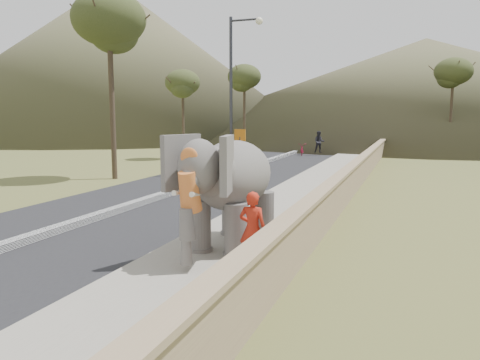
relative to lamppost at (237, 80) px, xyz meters
name	(u,v)px	position (x,y,z in m)	size (l,w,h in m)	color
ground	(101,350)	(4.69, -17.68, -4.87)	(160.00, 160.00, 0.00)	olive
road	(156,200)	(-0.31, -7.68, -4.86)	(7.00, 120.00, 0.03)	black
median	(156,197)	(-0.31, -7.68, -4.76)	(0.35, 120.00, 0.22)	black
walkway	(287,208)	(4.69, -7.68, -4.80)	(3.00, 120.00, 0.15)	#9E9687
parapet	(337,197)	(6.34, -7.68, -4.32)	(0.30, 120.00, 1.10)	tan
lamppost	(237,80)	(0.00, 0.00, 0.00)	(1.76, 0.36, 8.00)	#2E2D32
signboard	(240,144)	(0.19, -0.02, -3.23)	(0.60, 0.08, 2.40)	#2D2D33
hill_left	(115,60)	(-33.31, 37.32, 6.13)	(60.00, 60.00, 22.00)	brown
hill_far	(424,87)	(9.69, 52.32, 2.13)	(80.00, 80.00, 14.00)	brown
elephant_and_man	(234,191)	(4.71, -12.66, -3.44)	(2.27, 3.70, 2.58)	slate
motorcyclist	(310,146)	(1.20, 12.55, -4.14)	(2.24, 1.85, 1.88)	maroon
trees	(332,104)	(3.77, 6.65, -1.07)	(42.35, 36.82, 9.15)	#473828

